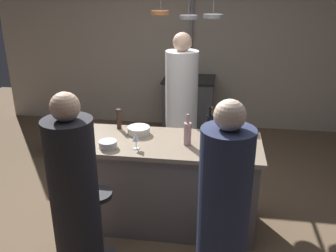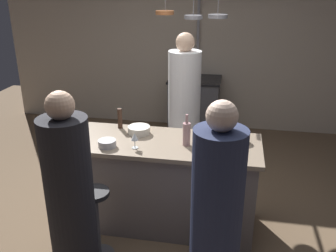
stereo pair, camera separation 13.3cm
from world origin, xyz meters
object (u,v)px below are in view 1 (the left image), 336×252
object	(u,v)px
pepper_mill	(119,119)
mixing_bowl_ceramic	(139,130)
guest_left	(76,209)
chef	(181,114)
wine_glass_near_left_guest	(231,124)
stove_range	(189,105)
wine_bottle_rose	(187,133)
mixing_bowl_steel	(108,144)
guest_right	(223,223)
mixing_bowl_wooden	(240,136)
potted_plant	(57,136)
wine_glass_by_chef	(222,143)
bar_stool_right	(216,234)
bar_stool_left	(99,223)
wine_bottle_amber	(211,124)
wine_glass_near_right_guest	(136,138)
wine_bottle_dark	(209,127)

from	to	relation	value
pepper_mill	mixing_bowl_ceramic	xyz separation A→B (m)	(0.23, -0.10, -0.07)
guest_left	pepper_mill	size ratio (longest dim) A/B	7.87
chef	wine_glass_near_left_guest	size ratio (longest dim) A/B	12.21
stove_range	wine_bottle_rose	bearing A→B (deg)	-85.25
wine_bottle_rose	mixing_bowl_steel	xyz separation A→B (m)	(-0.71, -0.17, -0.08)
chef	wine_glass_near_left_guest	xyz separation A→B (m)	(0.56, -0.71, 0.18)
chef	wine_bottle_rose	bearing A→B (deg)	-80.70
guest_right	guest_left	world-z (taller)	guest_right
stove_range	mixing_bowl_wooden	world-z (taller)	mixing_bowl_wooden
stove_range	potted_plant	world-z (taller)	stove_range
pepper_mill	wine_glass_by_chef	xyz separation A→B (m)	(1.04, -0.45, 0.00)
wine_glass_by_chef	mixing_bowl_steel	bearing A→B (deg)	-179.50
potted_plant	wine_glass_near_left_guest	size ratio (longest dim) A/B	3.56
wine_glass_by_chef	guest_right	bearing A→B (deg)	-88.05
stove_range	potted_plant	size ratio (longest dim) A/B	1.71
stove_range	bar_stool_right	xyz separation A→B (m)	(0.51, -3.07, -0.07)
guest_right	bar_stool_left	world-z (taller)	guest_right
wine_bottle_rose	mixing_bowl_steel	bearing A→B (deg)	-166.39
guest_left	potted_plant	world-z (taller)	guest_left
bar_stool_left	mixing_bowl_ceramic	world-z (taller)	mixing_bowl_ceramic
bar_stool_right	guest_left	xyz separation A→B (m)	(-1.03, -0.37, 0.39)
wine_bottle_amber	mixing_bowl_ceramic	size ratio (longest dim) A/B	1.30
chef	mixing_bowl_wooden	distance (m)	1.07
wine_glass_near_right_guest	wine_glass_near_left_guest	xyz separation A→B (m)	(0.84, 0.46, 0.00)
wine_bottle_amber	potted_plant	bearing A→B (deg)	153.69
wine_bottle_rose	wine_glass_near_right_guest	bearing A→B (deg)	-160.98
bar_stool_left	wine_bottle_dark	size ratio (longest dim) A/B	2.09
pepper_mill	wine_bottle_rose	bearing A→B (deg)	-21.81
stove_range	wine_bottle_rose	xyz separation A→B (m)	(0.21, -2.49, 0.57)
chef	guest_left	bearing A→B (deg)	-105.73
bar_stool_right	mixing_bowl_ceramic	bearing A→B (deg)	136.20
bar_stool_left	wine_bottle_amber	world-z (taller)	wine_bottle_amber
wine_glass_by_chef	mixing_bowl_steel	xyz separation A→B (m)	(-1.02, -0.01, -0.07)
potted_plant	wine_bottle_dark	distance (m)	2.53
wine_glass_near_right_guest	wine_bottle_dark	bearing A→B (deg)	25.91
mixing_bowl_ceramic	potted_plant	bearing A→B (deg)	141.50
pepper_mill	wine_bottle_amber	bearing A→B (deg)	-1.28
wine_bottle_dark	mixing_bowl_ceramic	size ratio (longest dim) A/B	1.48
bar_stool_left	mixing_bowl_steel	world-z (taller)	mixing_bowl_steel
bar_stool_right	wine_bottle_amber	xyz separation A→B (m)	(-0.10, 0.85, 0.63)
bar_stool_right	chef	bearing A→B (deg)	106.42
wine_glass_by_chef	potted_plant	bearing A→B (deg)	146.45
potted_plant	wine_bottle_dark	bearing A→B (deg)	-28.82
wine_bottle_amber	mixing_bowl_wooden	distance (m)	0.30
chef	mixing_bowl_steel	world-z (taller)	chef
pepper_mill	wine_glass_near_right_guest	xyz separation A→B (m)	(0.28, -0.44, 0.00)
pepper_mill	wine_glass_by_chef	world-z (taller)	pepper_mill
wine_bottle_amber	wine_glass_by_chef	bearing A→B (deg)	-75.95
wine_bottle_amber	mixing_bowl_steel	bearing A→B (deg)	-154.18
wine_bottle_dark	wine_glass_by_chef	size ratio (longest dim) A/B	2.23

